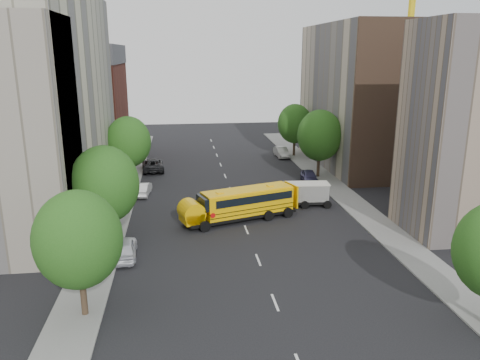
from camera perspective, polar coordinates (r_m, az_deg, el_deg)
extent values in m
plane|color=black|center=(41.55, 0.38, -5.10)|extent=(120.00, 120.00, 0.00)
cube|color=slate|center=(46.31, -14.76, -3.37)|extent=(3.00, 80.00, 0.12)
cube|color=slate|center=(48.90, 13.04, -2.27)|extent=(3.00, 80.00, 0.12)
cube|color=silver|center=(50.97, -1.16, -1.21)|extent=(0.15, 64.00, 0.01)
cube|color=beige|center=(46.56, -23.49, 8.53)|extent=(10.00, 26.00, 20.00)
cube|color=maroon|center=(68.24, -18.29, 7.81)|extent=(10.00, 15.00, 13.00)
cube|color=gray|center=(41.74, 26.76, 5.43)|extent=(10.00, 7.00, 17.00)
cube|color=#BEAF94|center=(63.30, 14.40, 9.85)|extent=(10.00, 22.00, 18.00)
cube|color=brown|center=(53.29, 18.77, 8.59)|extent=(10.10, 0.30, 18.00)
cylinder|color=yellow|center=(74.53, 19.98, 16.74)|extent=(1.00, 1.00, 35.00)
cylinder|color=#38281C|center=(28.43, -18.54, -13.05)|extent=(0.36, 0.36, 2.70)
ellipsoid|color=#1B5015|center=(27.07, -19.13, -6.87)|extent=(4.80, 4.80, 5.52)
cylinder|color=#38281C|center=(37.38, -15.77, -5.72)|extent=(0.36, 0.36, 2.88)
ellipsoid|color=#1B5015|center=(36.31, -16.17, -0.52)|extent=(5.12, 5.12, 5.89)
cylinder|color=#38281C|center=(54.48, -13.22, 0.99)|extent=(0.36, 0.36, 2.81)
ellipsoid|color=#1B5015|center=(53.76, -13.44, 4.54)|extent=(4.99, 4.99, 5.74)
cylinder|color=#38281C|center=(56.58, 9.52, 1.79)|extent=(0.36, 0.36, 2.95)
ellipsoid|color=#1B5015|center=(55.86, 9.69, 5.39)|extent=(5.25, 5.25, 6.04)
cylinder|color=#38281C|center=(67.90, 6.61, 4.05)|extent=(0.36, 0.36, 2.74)
ellipsoid|color=#1B5015|center=(67.33, 6.69, 6.84)|extent=(4.86, 4.86, 5.59)
cube|color=black|center=(41.75, 0.05, -4.27)|extent=(10.39, 5.42, 0.27)
cube|color=#FFBB05|center=(41.64, 0.84, -2.60)|extent=(8.48, 4.74, 2.09)
cube|color=#FFBB05|center=(40.02, -5.35, -4.39)|extent=(2.21, 2.50, 0.91)
cube|color=black|center=(39.99, -4.11, -2.72)|extent=(1.09, 2.13, 1.09)
cube|color=#FFBB05|center=(41.32, 0.85, -1.20)|extent=(8.42, 4.57, 0.13)
cube|color=black|center=(41.58, 1.07, -1.98)|extent=(7.80, 4.56, 0.68)
cube|color=black|center=(41.87, 0.84, -3.55)|extent=(8.49, 4.80, 0.05)
cube|color=black|center=(41.75, 0.84, -3.08)|extent=(8.49, 4.80, 0.05)
cube|color=#FFBB05|center=(43.57, 5.70, -1.86)|extent=(0.85, 2.20, 2.09)
cube|color=#FFBB05|center=(40.30, -2.27, -1.51)|extent=(0.69, 0.69, 0.09)
cube|color=#FFBB05|center=(42.24, 3.38, -0.73)|extent=(0.69, 0.69, 0.09)
cylinder|color=#FFBB05|center=(39.87, -5.37, -3.77)|extent=(2.47, 2.59, 1.91)
cylinder|color=red|center=(39.27, -2.99, -4.23)|extent=(0.44, 0.18, 0.45)
cylinder|color=black|center=(39.44, -3.87, -5.57)|extent=(0.95, 0.55, 0.91)
cylinder|color=black|center=(41.43, -5.06, -4.55)|extent=(0.95, 0.55, 0.91)
cylinder|color=black|center=(41.69, 3.22, -4.39)|extent=(0.95, 0.55, 0.91)
cylinder|color=black|center=(43.57, 1.76, -3.49)|extent=(0.95, 0.55, 0.91)
cylinder|color=black|center=(42.56, 5.36, -4.01)|extent=(0.95, 0.55, 0.91)
cylinder|color=black|center=(44.41, 3.84, -3.15)|extent=(0.95, 0.55, 0.91)
cube|color=black|center=(46.07, 7.45, -2.57)|extent=(5.47, 2.21, 0.27)
cube|color=white|center=(45.88, 8.03, -1.45)|extent=(4.22, 2.02, 1.60)
cube|color=white|center=(45.57, 5.05, -1.82)|extent=(1.38, 1.79, 1.07)
cube|color=silver|center=(45.64, 8.07, -0.43)|extent=(4.40, 2.13, 0.11)
cylinder|color=black|center=(44.95, 5.18, -3.06)|extent=(0.76, 0.28, 0.75)
cylinder|color=black|center=(46.63, 4.89, -2.37)|extent=(0.76, 0.28, 0.75)
cylinder|color=black|center=(45.29, 7.86, -3.00)|extent=(0.76, 0.28, 0.75)
cylinder|color=black|center=(46.96, 7.47, -2.32)|extent=(0.76, 0.28, 0.75)
cylinder|color=black|center=(45.69, 10.28, -2.94)|extent=(0.76, 0.28, 0.75)
cylinder|color=black|center=(47.34, 9.81, -2.27)|extent=(0.76, 0.28, 0.75)
imported|color=silver|center=(35.32, -13.93, -8.06)|extent=(1.98, 4.46, 1.49)
imported|color=silver|center=(50.04, -11.78, -1.05)|extent=(1.79, 4.20, 1.35)
imported|color=black|center=(60.14, -10.58, 1.86)|extent=(3.03, 5.82, 1.56)
imported|color=#38335A|center=(54.27, 8.44, 0.42)|extent=(2.09, 4.30, 1.41)
imported|color=#A9A9A4|center=(67.18, 5.08, 3.40)|extent=(1.68, 4.39, 1.43)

